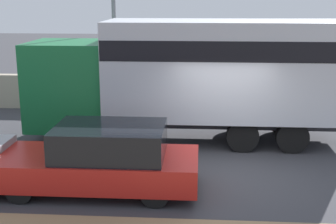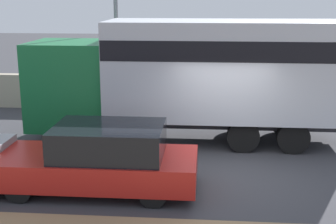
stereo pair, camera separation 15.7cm
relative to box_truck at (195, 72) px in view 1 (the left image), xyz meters
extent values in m
plane|color=#38383D|center=(0.77, -2.67, -1.99)|extent=(80.00, 80.00, 0.00)
cube|color=#A39984|center=(0.77, 3.61, -1.38)|extent=(60.00, 0.35, 1.24)
cylinder|color=slate|center=(-2.77, 2.88, 1.72)|extent=(0.14, 0.14, 7.43)
cube|color=#196B38|center=(-3.55, 0.00, -0.40)|extent=(2.20, 2.17, 2.42)
cube|color=black|center=(-4.63, 0.00, 0.09)|extent=(0.06, 1.84, 1.07)
cube|color=#2D2D33|center=(0.82, 0.00, -1.35)|extent=(6.53, 1.28, 0.25)
cube|color=silver|center=(0.82, 0.00, 0.09)|extent=(6.53, 2.33, 2.64)
cube|color=black|center=(0.82, 0.00, 0.70)|extent=(6.50, 2.35, 0.53)
cylinder|color=black|center=(-3.55, -0.91, -1.56)|extent=(0.86, 0.28, 0.86)
cylinder|color=black|center=(-3.55, 0.91, -1.56)|extent=(0.86, 0.28, 0.86)
cylinder|color=black|center=(2.62, -0.91, -1.56)|extent=(0.86, 0.28, 0.86)
cylinder|color=black|center=(2.62, 0.91, -1.56)|extent=(0.86, 0.28, 0.86)
cylinder|color=black|center=(1.31, -0.91, -1.56)|extent=(0.86, 0.28, 0.86)
cylinder|color=black|center=(1.31, 0.91, -1.56)|extent=(0.86, 0.28, 0.86)
cube|color=#B21E19|center=(-2.06, -3.71, -1.49)|extent=(4.40, 1.74, 0.58)
cube|color=black|center=(-1.71, -3.71, -0.88)|extent=(2.29, 1.60, 0.65)
cylinder|color=black|center=(-3.42, -4.46, -1.71)|extent=(0.56, 0.20, 0.56)
cylinder|color=black|center=(-3.42, -2.96, -1.71)|extent=(0.56, 0.20, 0.56)
cylinder|color=black|center=(-0.69, -4.46, -1.71)|extent=(0.56, 0.20, 0.56)
cylinder|color=black|center=(-0.69, -2.96, -1.71)|extent=(0.56, 0.20, 0.56)
camera|label=1|loc=(0.15, -12.95, 2.09)|focal=50.00mm
camera|label=2|loc=(0.31, -12.93, 2.09)|focal=50.00mm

